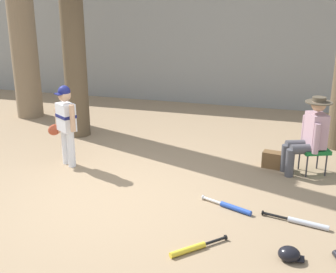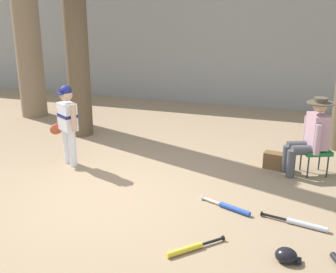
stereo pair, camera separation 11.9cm
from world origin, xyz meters
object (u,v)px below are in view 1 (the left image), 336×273
at_px(folding_stool, 314,150).
at_px(bat_blue_youth, 232,207).
at_px(batting_helmet_black, 289,254).
at_px(seated_spectator, 309,133).
at_px(bat_yellow_trainer, 192,248).
at_px(young_ballplayer, 65,121).
at_px(handbag_beside_stool, 274,160).
at_px(bat_aluminum_silver, 303,222).

bearing_deg(folding_stool, bat_blue_youth, -122.73).
bearing_deg(bat_blue_youth, batting_helmet_black, -51.70).
relative_size(seated_spectator, bat_yellow_trainer, 2.10).
relative_size(young_ballplayer, bat_blue_youth, 1.85).
distance_m(handbag_beside_stool, batting_helmet_black, 2.56).
distance_m(bat_aluminum_silver, batting_helmet_black, 0.81).
bearing_deg(batting_helmet_black, young_ballplayer, 153.80).
xyz_separation_m(seated_spectator, handbag_beside_stool, (-0.49, 0.08, -0.51)).
height_order(handbag_beside_stool, bat_yellow_trainer, handbag_beside_stool).
xyz_separation_m(handbag_beside_stool, bat_blue_youth, (-0.42, -1.60, -0.10)).
bearing_deg(seated_spectator, bat_yellow_trainer, -114.37).
distance_m(seated_spectator, bat_aluminum_silver, 1.78).
bearing_deg(seated_spectator, handbag_beside_stool, 171.28).
relative_size(young_ballplayer, folding_stool, 2.50).
height_order(folding_stool, bat_yellow_trainer, folding_stool).
xyz_separation_m(handbag_beside_stool, bat_yellow_trainer, (-0.68, -2.67, -0.10)).
bearing_deg(bat_blue_youth, bat_aluminum_silver, -9.62).
height_order(young_ballplayer, handbag_beside_stool, young_ballplayer).
xyz_separation_m(bat_yellow_trainer, bat_blue_youth, (0.27, 1.07, 0.00)).
xyz_separation_m(seated_spectator, bat_yellow_trainer, (-1.18, -2.59, -0.61)).
relative_size(young_ballplayer, bat_aluminum_silver, 1.62).
distance_m(young_ballplayer, bat_yellow_trainer, 3.20).
bearing_deg(folding_stool, seated_spectator, -157.79).
relative_size(handbag_beside_stool, bat_yellow_trainer, 0.59).
height_order(young_ballplayer, bat_aluminum_silver, young_ballplayer).
relative_size(seated_spectator, batting_helmet_black, 4.38).
bearing_deg(bat_aluminum_silver, bat_blue_youth, 170.38).
bearing_deg(young_ballplayer, folding_stool, 11.57).
bearing_deg(bat_yellow_trainer, batting_helmet_black, 7.27).
bearing_deg(batting_helmet_black, handbag_beside_stool, 97.33).
relative_size(folding_stool, batting_helmet_black, 1.90).
xyz_separation_m(bat_aluminum_silver, batting_helmet_black, (-0.14, -0.79, 0.03)).
bearing_deg(seated_spectator, bat_aluminum_silver, -91.02).
height_order(folding_stool, handbag_beside_stool, folding_stool).
relative_size(young_ballplayer, seated_spectator, 1.09).
bearing_deg(folding_stool, young_ballplayer, -168.43).
distance_m(folding_stool, bat_blue_youth, 1.88).
relative_size(seated_spectator, bat_blue_youth, 1.70).
bearing_deg(bat_aluminum_silver, handbag_beside_stool, 104.82).
bearing_deg(young_ballplayer, bat_yellow_trainer, -36.57).
bearing_deg(bat_yellow_trainer, folding_stool, 64.30).
distance_m(young_ballplayer, seated_spectator, 3.76).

